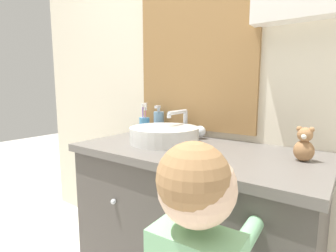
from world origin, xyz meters
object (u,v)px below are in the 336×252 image
(sink_basin, at_px, (165,134))
(soap_dispenser, at_px, (159,122))
(teddy_bear, at_px, (304,145))
(toothbrush_holder, at_px, (144,124))

(sink_basin, bearing_deg, soap_dispenser, 135.15)
(soap_dispenser, bearing_deg, sink_basin, -44.85)
(soap_dispenser, relative_size, teddy_bear, 1.27)
(soap_dispenser, xyz_separation_m, teddy_bear, (0.81, -0.15, -0.01))
(sink_basin, distance_m, toothbrush_holder, 0.32)
(sink_basin, height_order, toothbrush_holder, toothbrush_holder)
(sink_basin, bearing_deg, toothbrush_holder, 150.47)
(toothbrush_holder, distance_m, teddy_bear, 0.91)
(toothbrush_holder, bearing_deg, teddy_bear, -7.53)
(toothbrush_holder, relative_size, soap_dispenser, 1.08)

